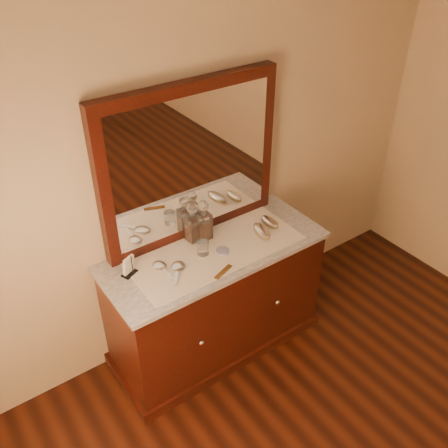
# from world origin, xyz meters

# --- Properties ---
(dresser_cabinet) EXTENTS (1.40, 0.55, 0.82)m
(dresser_cabinet) POSITION_xyz_m (0.00, 1.96, 0.41)
(dresser_cabinet) COLOR black
(dresser_cabinet) RESTS_ON floor
(dresser_plinth) EXTENTS (1.46, 0.59, 0.08)m
(dresser_plinth) POSITION_xyz_m (0.00, 1.96, 0.04)
(dresser_plinth) COLOR black
(dresser_plinth) RESTS_ON floor
(knob_left) EXTENTS (0.04, 0.04, 0.04)m
(knob_left) POSITION_xyz_m (-0.30, 1.67, 0.45)
(knob_left) COLOR silver
(knob_left) RESTS_ON dresser_cabinet
(knob_right) EXTENTS (0.04, 0.04, 0.04)m
(knob_right) POSITION_xyz_m (0.30, 1.67, 0.45)
(knob_right) COLOR silver
(knob_right) RESTS_ON dresser_cabinet
(marble_top) EXTENTS (1.44, 0.59, 0.03)m
(marble_top) POSITION_xyz_m (0.00, 1.96, 0.83)
(marble_top) COLOR white
(marble_top) RESTS_ON dresser_cabinet
(mirror_frame) EXTENTS (1.20, 0.08, 1.00)m
(mirror_frame) POSITION_xyz_m (0.00, 2.20, 1.35)
(mirror_frame) COLOR black
(mirror_frame) RESTS_ON marble_top
(mirror_glass) EXTENTS (1.06, 0.01, 0.86)m
(mirror_glass) POSITION_xyz_m (0.00, 2.17, 1.35)
(mirror_glass) COLOR white
(mirror_glass) RESTS_ON marble_top
(lace_runner) EXTENTS (1.10, 0.45, 0.00)m
(lace_runner) POSITION_xyz_m (0.00, 1.94, 0.85)
(lace_runner) COLOR white
(lace_runner) RESTS_ON marble_top
(pin_dish) EXTENTS (0.11, 0.11, 0.01)m
(pin_dish) POSITION_xyz_m (0.02, 1.90, 0.86)
(pin_dish) COLOR white
(pin_dish) RESTS_ON lace_runner
(comb) EXTENTS (0.15, 0.08, 0.01)m
(comb) POSITION_xyz_m (-0.09, 1.74, 0.86)
(comb) COLOR brown
(comb) RESTS_ON lace_runner
(napkin_rack) EXTENTS (0.11, 0.09, 0.14)m
(napkin_rack) POSITION_xyz_m (-0.54, 2.05, 0.91)
(napkin_rack) COLOR black
(napkin_rack) RESTS_ON marble_top
(decanter_left) EXTENTS (0.09, 0.09, 0.27)m
(decanter_left) POSITION_xyz_m (-0.06, 2.12, 0.96)
(decanter_left) COLOR #8B3C14
(decanter_left) RESTS_ON lace_runner
(decanter_right) EXTENTS (0.09, 0.09, 0.28)m
(decanter_right) POSITION_xyz_m (0.01, 2.09, 0.96)
(decanter_right) COLOR #8B3C14
(decanter_right) RESTS_ON lace_runner
(brush_near) EXTENTS (0.11, 0.19, 0.05)m
(brush_near) POSITION_xyz_m (0.33, 1.90, 0.88)
(brush_near) COLOR #9A815E
(brush_near) RESTS_ON lace_runner
(brush_far) EXTENTS (0.07, 0.16, 0.04)m
(brush_far) POSITION_xyz_m (0.45, 1.96, 0.88)
(brush_far) COLOR #9A815E
(brush_far) RESTS_ON lace_runner
(hand_mirror_outer) EXTENTS (0.08, 0.20, 0.02)m
(hand_mirror_outer) POSITION_xyz_m (-0.37, 1.98, 0.86)
(hand_mirror_outer) COLOR silver
(hand_mirror_outer) RESTS_ON lace_runner
(hand_mirror_inner) EXTENTS (0.18, 0.21, 0.02)m
(hand_mirror_inner) POSITION_xyz_m (-0.29, 1.92, 0.86)
(hand_mirror_inner) COLOR silver
(hand_mirror_inner) RESTS_ON lace_runner
(tumblers) EXTENTS (0.08, 0.08, 0.09)m
(tumblers) POSITION_xyz_m (-0.09, 1.96, 0.90)
(tumblers) COLOR white
(tumblers) RESTS_ON lace_runner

